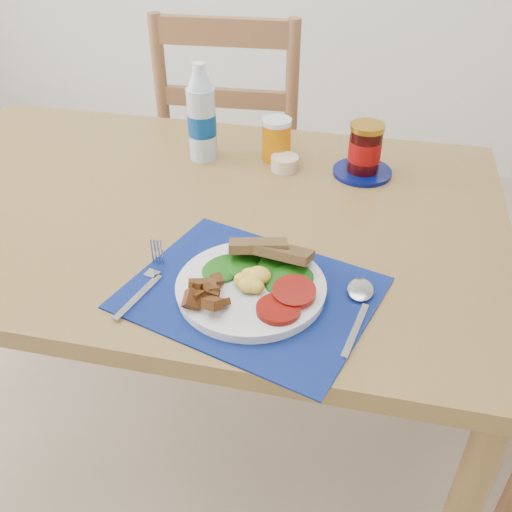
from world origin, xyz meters
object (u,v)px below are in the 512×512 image
Objects in this scene: water_bottle at (202,118)px; jam_on_saucer at (364,153)px; breakfast_plate at (248,285)px; juice_glass at (276,141)px; chair_far at (234,132)px.

water_bottle is 1.69× the size of jam_on_saucer.
breakfast_plate is 0.53m from jam_on_saucer.
jam_on_saucer is at bearing -8.80° from juice_glass.
chair_far is 8.72× the size of jam_on_saucer.
chair_far is at bearing 133.15° from jam_on_saucer.
chair_far is 5.14× the size of water_bottle.
water_bottle is 0.40m from jam_on_saucer.
breakfast_plate is 0.54m from juice_glass.
water_bottle is at bearing 110.02° from breakfast_plate.
breakfast_plate is (0.28, -0.97, 0.16)m from chair_far.
water_bottle is at bearing 91.38° from chair_far.
water_bottle is 2.40× the size of juice_glass.
breakfast_plate is 2.62× the size of juice_glass.
breakfast_plate is 0.56m from water_bottle.
juice_glass is 0.22m from jam_on_saucer.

